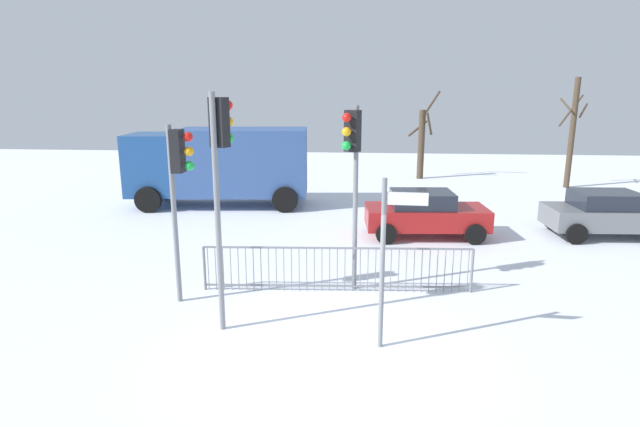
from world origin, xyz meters
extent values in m
plane|color=white|center=(0.00, 0.00, 0.00)|extent=(60.00, 60.00, 0.00)
cylinder|color=slate|center=(-2.15, 0.58, 2.28)|extent=(0.11, 0.11, 4.57)
cube|color=black|center=(-2.08, 0.73, 4.02)|extent=(0.38, 0.33, 0.90)
sphere|color=red|center=(-1.97, 0.96, 4.32)|extent=(0.20, 0.20, 0.20)
sphere|color=orange|center=(-1.97, 0.96, 4.02)|extent=(0.20, 0.20, 0.20)
sphere|color=green|center=(-1.97, 0.96, 3.72)|extent=(0.20, 0.20, 0.20)
cylinder|color=slate|center=(-3.48, 1.85, 1.95)|extent=(0.11, 0.11, 3.90)
cube|color=black|center=(-3.31, 1.84, 3.35)|extent=(0.24, 0.33, 0.90)
sphere|color=red|center=(-3.06, 1.83, 3.65)|extent=(0.20, 0.20, 0.20)
sphere|color=orange|center=(-3.06, 1.83, 3.35)|extent=(0.20, 0.20, 0.20)
sphere|color=green|center=(-3.06, 1.83, 3.05)|extent=(0.20, 0.20, 0.20)
cylinder|color=slate|center=(0.39, 2.95, 2.14)|extent=(0.11, 0.11, 4.27)
cube|color=black|center=(0.30, 2.80, 3.72)|extent=(0.39, 0.35, 0.90)
sphere|color=red|center=(0.18, 2.59, 4.02)|extent=(0.20, 0.20, 0.20)
sphere|color=orange|center=(0.18, 2.59, 3.72)|extent=(0.20, 0.20, 0.20)
sphere|color=green|center=(0.18, 2.59, 3.42)|extent=(0.20, 0.20, 0.20)
cylinder|color=slate|center=(0.93, 0.13, 1.57)|extent=(0.09, 0.09, 3.14)
cube|color=white|center=(1.32, 0.10, 2.79)|extent=(0.70, 0.07, 0.22)
cube|color=slate|center=(-0.01, 2.75, 1.05)|extent=(6.22, 0.41, 0.04)
cube|color=slate|center=(-0.01, 2.75, 0.12)|extent=(6.22, 0.41, 0.04)
cylinder|color=slate|center=(-3.02, 2.57, 0.53)|extent=(0.02, 0.02, 1.05)
cylinder|color=slate|center=(-2.85, 2.58, 0.53)|extent=(0.02, 0.02, 1.05)
cylinder|color=slate|center=(-2.67, 2.59, 0.53)|extent=(0.02, 0.02, 1.05)
cylinder|color=slate|center=(-2.49, 2.60, 0.53)|extent=(0.02, 0.02, 1.05)
cylinder|color=slate|center=(-2.31, 2.61, 0.53)|extent=(0.02, 0.02, 1.05)
cylinder|color=slate|center=(-2.14, 2.62, 0.53)|extent=(0.02, 0.02, 1.05)
cylinder|color=slate|center=(-1.96, 2.63, 0.53)|extent=(0.02, 0.02, 1.05)
cylinder|color=slate|center=(-1.78, 2.64, 0.53)|extent=(0.02, 0.02, 1.05)
cylinder|color=slate|center=(-1.60, 2.65, 0.53)|extent=(0.02, 0.02, 1.05)
cylinder|color=slate|center=(-1.43, 2.66, 0.53)|extent=(0.02, 0.02, 1.05)
cylinder|color=slate|center=(-1.25, 2.67, 0.53)|extent=(0.02, 0.02, 1.05)
cylinder|color=slate|center=(-1.07, 2.68, 0.53)|extent=(0.02, 0.02, 1.05)
cylinder|color=slate|center=(-0.89, 2.69, 0.53)|extent=(0.02, 0.02, 1.05)
cylinder|color=slate|center=(-0.72, 2.70, 0.53)|extent=(0.02, 0.02, 1.05)
cylinder|color=slate|center=(-0.54, 2.71, 0.53)|extent=(0.02, 0.02, 1.05)
cylinder|color=slate|center=(-0.36, 2.72, 0.53)|extent=(0.02, 0.02, 1.05)
cylinder|color=slate|center=(-0.18, 2.73, 0.53)|extent=(0.02, 0.02, 1.05)
cylinder|color=slate|center=(-0.01, 2.75, 0.53)|extent=(0.02, 0.02, 1.05)
cylinder|color=slate|center=(0.17, 2.76, 0.53)|extent=(0.02, 0.02, 1.05)
cylinder|color=slate|center=(0.35, 2.77, 0.53)|extent=(0.02, 0.02, 1.05)
cylinder|color=slate|center=(0.53, 2.78, 0.53)|extent=(0.02, 0.02, 1.05)
cylinder|color=slate|center=(0.70, 2.79, 0.53)|extent=(0.02, 0.02, 1.05)
cylinder|color=slate|center=(0.88, 2.80, 0.53)|extent=(0.02, 0.02, 1.05)
cylinder|color=slate|center=(1.06, 2.81, 0.53)|extent=(0.02, 0.02, 1.05)
cylinder|color=slate|center=(1.24, 2.82, 0.53)|extent=(0.02, 0.02, 1.05)
cylinder|color=slate|center=(1.41, 2.83, 0.53)|extent=(0.02, 0.02, 1.05)
cylinder|color=slate|center=(1.59, 2.84, 0.53)|extent=(0.02, 0.02, 1.05)
cylinder|color=slate|center=(1.77, 2.85, 0.53)|extent=(0.02, 0.02, 1.05)
cylinder|color=slate|center=(1.95, 2.86, 0.53)|extent=(0.02, 0.02, 1.05)
cylinder|color=slate|center=(2.12, 2.87, 0.53)|extent=(0.02, 0.02, 1.05)
cylinder|color=slate|center=(2.30, 2.88, 0.53)|extent=(0.02, 0.02, 1.05)
cylinder|color=slate|center=(2.48, 2.89, 0.53)|extent=(0.02, 0.02, 1.05)
cylinder|color=slate|center=(2.66, 2.90, 0.53)|extent=(0.02, 0.02, 1.05)
cylinder|color=slate|center=(2.83, 2.91, 0.53)|extent=(0.02, 0.02, 1.05)
cylinder|color=slate|center=(3.01, 2.93, 0.53)|extent=(0.02, 0.02, 1.05)
cylinder|color=slate|center=(-3.11, 2.56, 0.53)|extent=(0.06, 0.06, 1.05)
cylinder|color=slate|center=(3.10, 2.93, 0.53)|extent=(0.06, 0.06, 1.05)
cube|color=maroon|center=(2.56, 7.60, 0.65)|extent=(3.91, 1.97, 0.65)
cube|color=#1E232D|center=(2.41, 7.59, 1.20)|extent=(2.00, 1.63, 0.55)
cylinder|color=black|center=(3.85, 8.54, 0.32)|extent=(0.65, 0.27, 0.64)
cylinder|color=black|center=(3.97, 6.85, 0.32)|extent=(0.65, 0.27, 0.64)
cylinder|color=black|center=(1.16, 8.35, 0.32)|extent=(0.65, 0.27, 0.64)
cylinder|color=black|center=(1.28, 6.66, 0.32)|extent=(0.65, 0.27, 0.64)
cube|color=slate|center=(8.36, 8.07, 0.65)|extent=(3.88, 1.89, 0.65)
cube|color=#1E232D|center=(8.21, 8.07, 1.20)|extent=(1.97, 1.59, 0.55)
cylinder|color=black|center=(9.67, 8.99, 0.32)|extent=(0.65, 0.25, 0.64)
cylinder|color=black|center=(6.97, 8.86, 0.32)|extent=(0.65, 0.25, 0.64)
cylinder|color=black|center=(7.06, 7.16, 0.32)|extent=(0.65, 0.25, 0.64)
cube|color=#33518C|center=(-4.23, 11.60, 1.80)|extent=(5.20, 2.84, 2.60)
cube|color=navy|center=(-7.77, 11.28, 1.70)|extent=(2.20, 2.47, 2.40)
cylinder|color=black|center=(-7.66, 10.08, 0.50)|extent=(1.02, 0.39, 1.00)
cylinder|color=black|center=(-7.88, 12.47, 0.50)|extent=(1.02, 0.39, 1.00)
cylinder|color=black|center=(-2.43, 10.56, 0.50)|extent=(1.02, 0.39, 1.00)
cylinder|color=black|center=(-2.65, 12.95, 0.50)|extent=(1.02, 0.39, 1.00)
cylinder|color=#473828|center=(10.32, 16.87, 2.58)|extent=(0.27, 0.27, 5.17)
cylinder|color=#473828|center=(10.70, 16.85, 3.65)|extent=(0.14, 0.83, 0.71)
cylinder|color=#473828|center=(10.33, 17.34, 3.63)|extent=(1.02, 0.12, 1.52)
cylinder|color=#473828|center=(9.86, 16.77, 3.91)|extent=(0.29, 0.98, 0.62)
cylinder|color=#473828|center=(3.52, 18.86, 1.79)|extent=(0.34, 0.34, 3.58)
cylinder|color=#473828|center=(4.00, 19.16, 3.90)|extent=(0.75, 1.10, 1.29)
cylinder|color=#473828|center=(3.35, 19.34, 2.59)|extent=(1.07, 0.47, 0.85)
cylinder|color=#473828|center=(3.87, 18.69, 2.89)|extent=(0.49, 0.84, 1.21)
camera|label=1|loc=(0.58, -8.59, 4.60)|focal=28.94mm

